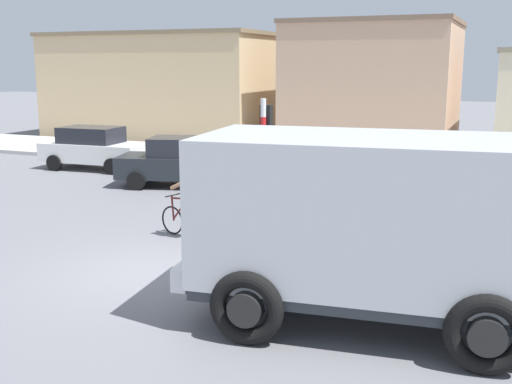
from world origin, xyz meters
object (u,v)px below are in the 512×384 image
object	(u,v)px
car_white_mid	(476,196)
car_red_near	(94,148)
cyclist	(188,202)
traffic_light_pole	(264,149)
truck_foreground	(371,218)
car_far_side	(182,161)

from	to	relation	value
car_white_mid	car_red_near	bearing A→B (deg)	164.72
cyclist	car_red_near	world-z (taller)	cyclist
traffic_light_pole	car_white_mid	bearing A→B (deg)	31.80
traffic_light_pole	truck_foreground	bearing A→B (deg)	-49.41
traffic_light_pole	car_far_side	size ratio (longest dim) A/B	0.74
traffic_light_pole	car_white_mid	distance (m)	5.32
traffic_light_pole	cyclist	bearing A→B (deg)	-159.19
traffic_light_pole	car_white_mid	size ratio (longest dim) A/B	0.74
truck_foreground	traffic_light_pole	size ratio (longest dim) A/B	1.77
cyclist	traffic_light_pole	world-z (taller)	traffic_light_pole
truck_foreground	car_red_near	bearing A→B (deg)	141.11
car_red_near	cyclist	bearing A→B (deg)	-42.04
traffic_light_pole	car_red_near	world-z (taller)	traffic_light_pole
truck_foreground	car_red_near	distance (m)	16.46
car_red_near	car_far_side	bearing A→B (deg)	-19.63
truck_foreground	traffic_light_pole	world-z (taller)	traffic_light_pole
traffic_light_pole	car_white_mid	world-z (taller)	traffic_light_pole
car_red_near	car_white_mid	world-z (taller)	same
truck_foreground	car_far_side	bearing A→B (deg)	133.09
car_white_mid	car_far_side	world-z (taller)	same
car_red_near	traffic_light_pole	bearing A→B (deg)	-34.37
car_white_mid	car_far_side	bearing A→B (deg)	167.02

